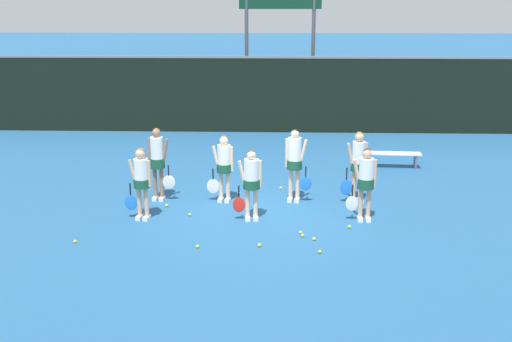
{
  "coord_description": "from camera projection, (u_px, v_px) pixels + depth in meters",
  "views": [
    {
      "loc": [
        0.4,
        -13.21,
        4.83
      ],
      "look_at": [
        -0.03,
        0.11,
        0.93
      ],
      "focal_mm": 42.0,
      "sensor_mm": 36.0,
      "label": 1
    }
  ],
  "objects": [
    {
      "name": "tennis_ball_10",
      "position": [
        349.0,
        227.0,
        12.94
      ],
      "size": [
        0.07,
        0.07,
        0.07
      ],
      "primitive_type": "sphere",
      "color": "#CCE033",
      "rests_on": "ground_plane"
    },
    {
      "name": "tennis_ball_0",
      "position": [
        260.0,
        245.0,
        11.98
      ],
      "size": [
        0.07,
        0.07,
        0.07
      ],
      "primitive_type": "sphere",
      "color": "#CCE033",
      "rests_on": "ground_plane"
    },
    {
      "name": "tennis_ball_8",
      "position": [
        198.0,
        246.0,
        11.92
      ],
      "size": [
        0.07,
        0.07,
        0.07
      ],
      "primitive_type": "sphere",
      "color": "#CCE033",
      "rests_on": "ground_plane"
    },
    {
      "name": "tennis_ball_2",
      "position": [
        75.0,
        241.0,
        12.17
      ],
      "size": [
        0.07,
        0.07,
        0.07
      ],
      "primitive_type": "sphere",
      "color": "#CCE033",
      "rests_on": "ground_plane"
    },
    {
      "name": "player_0",
      "position": [
        141.0,
        178.0,
        13.21
      ],
      "size": [
        0.64,
        0.36,
        1.64
      ],
      "rotation": [
        0.0,
        0.0,
        -0.19
      ],
      "color": "tan",
      "rests_on": "ground_plane"
    },
    {
      "name": "player_2",
      "position": [
        366.0,
        179.0,
        13.13
      ],
      "size": [
        0.65,
        0.37,
        1.66
      ],
      "rotation": [
        0.0,
        0.0,
        -0.01
      ],
      "color": "tan",
      "rests_on": "ground_plane"
    },
    {
      "name": "tennis_ball_11",
      "position": [
        190.0,
        215.0,
        13.66
      ],
      "size": [
        0.07,
        0.07,
        0.07
      ],
      "primitive_type": "sphere",
      "color": "#CCE033",
      "rests_on": "ground_plane"
    },
    {
      "name": "bench_courtside",
      "position": [
        392.0,
        155.0,
        17.41
      ],
      "size": [
        1.67,
        0.45,
        0.45
      ],
      "rotation": [
        0.0,
        0.0,
        -0.06
      ],
      "color": "silver",
      "rests_on": "ground_plane"
    },
    {
      "name": "player_3",
      "position": [
        158.0,
        158.0,
        14.45
      ],
      "size": [
        0.64,
        0.35,
        1.8
      ],
      "rotation": [
        0.0,
        0.0,
        -0.13
      ],
      "color": "#8C664C",
      "rests_on": "ground_plane"
    },
    {
      "name": "scoreboard",
      "position": [
        280.0,
        7.0,
        22.07
      ],
      "size": [
        3.05,
        0.15,
        5.78
      ],
      "color": "#515156",
      "rests_on": "ground_plane"
    },
    {
      "name": "fence_windscreen",
      "position": [
        264.0,
        94.0,
        21.7
      ],
      "size": [
        60.0,
        0.08,
        2.77
      ],
      "color": "black",
      "rests_on": "ground_plane"
    },
    {
      "name": "tennis_ball_7",
      "position": [
        303.0,
        235.0,
        12.47
      ],
      "size": [
        0.07,
        0.07,
        0.07
      ],
      "primitive_type": "sphere",
      "color": "#CCE033",
      "rests_on": "ground_plane"
    },
    {
      "name": "tennis_ball_1",
      "position": [
        281.0,
        188.0,
        15.54
      ],
      "size": [
        0.07,
        0.07,
        0.07
      ],
      "primitive_type": "sphere",
      "color": "#CCE033",
      "rests_on": "ground_plane"
    },
    {
      "name": "player_4",
      "position": [
        224.0,
        163.0,
        14.38
      ],
      "size": [
        0.66,
        0.36,
        1.64
      ],
      "rotation": [
        0.0,
        0.0,
        -0.17
      ],
      "color": "beige",
      "rests_on": "ground_plane"
    },
    {
      "name": "player_1",
      "position": [
        251.0,
        179.0,
        13.19
      ],
      "size": [
        0.65,
        0.38,
        1.61
      ],
      "rotation": [
        0.0,
        0.0,
        0.11
      ],
      "color": "beige",
      "rests_on": "ground_plane"
    },
    {
      "name": "tennis_ball_4",
      "position": [
        314.0,
        239.0,
        12.29
      ],
      "size": [
        0.07,
        0.07,
        0.07
      ],
      "primitive_type": "sphere",
      "color": "#CCE033",
      "rests_on": "ground_plane"
    },
    {
      "name": "ground_plane",
      "position": [
        257.0,
        210.0,
        14.04
      ],
      "size": [
        140.0,
        140.0,
        0.0
      ],
      "primitive_type": "plane",
      "color": "#235684"
    },
    {
      "name": "player_6",
      "position": [
        358.0,
        161.0,
        14.31
      ],
      "size": [
        0.64,
        0.35,
        1.75
      ],
      "rotation": [
        0.0,
        0.0,
        0.13
      ],
      "color": "tan",
      "rests_on": "ground_plane"
    },
    {
      "name": "tennis_ball_6",
      "position": [
        300.0,
        232.0,
        12.63
      ],
      "size": [
        0.07,
        0.07,
        0.07
      ],
      "primitive_type": "sphere",
      "color": "#CCE033",
      "rests_on": "ground_plane"
    },
    {
      "name": "player_5",
      "position": [
        295.0,
        159.0,
        14.36
      ],
      "size": [
        0.65,
        0.37,
        1.8
      ],
      "rotation": [
        0.0,
        0.0,
        -0.17
      ],
      "color": "beige",
      "rests_on": "ground_plane"
    },
    {
      "name": "tennis_ball_5",
      "position": [
        320.0,
        252.0,
        11.68
      ],
      "size": [
        0.07,
        0.07,
        0.07
      ],
      "primitive_type": "sphere",
      "color": "#CCE033",
      "rests_on": "ground_plane"
    },
    {
      "name": "tennis_ball_9",
      "position": [
        239.0,
        193.0,
        15.15
      ],
      "size": [
        0.07,
        0.07,
        0.07
      ],
      "primitive_type": "sphere",
      "color": "#CCE033",
      "rests_on": "ground_plane"
    },
    {
      "name": "tennis_ball_3",
      "position": [
        167.0,
        205.0,
        14.25
      ],
      "size": [
        0.07,
        0.07,
        0.07
      ],
      "primitive_type": "sphere",
      "color": "#CCE033",
      "rests_on": "ground_plane"
    }
  ]
}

